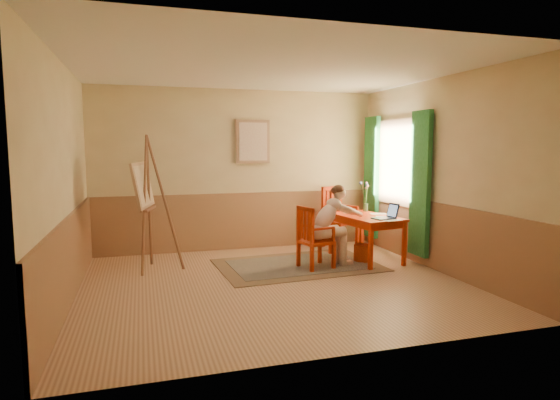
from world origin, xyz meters
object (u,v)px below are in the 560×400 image
object	(u,v)px
chair_back	(338,217)
easel	(146,191)
figure	(330,222)
table	(366,221)
laptop	(387,216)
chair_left	(313,238)

from	to	relation	value
chair_back	easel	size ratio (longest dim) A/B	0.55
figure	easel	xyz separation A→B (m)	(-2.65, 0.60, 0.49)
table	figure	xyz separation A→B (m)	(-0.71, -0.22, 0.05)
chair_back	figure	distance (m)	1.46
easel	laptop	bearing A→B (deg)	-12.05
table	easel	world-z (taller)	easel
table	figure	distance (m)	0.74
table	figure	bearing A→B (deg)	-163.14
table	chair_left	xyz separation A→B (m)	(-1.00, -0.27, -0.16)
easel	table	bearing A→B (deg)	-6.52
laptop	figure	bearing A→B (deg)	170.10
table	chair_left	world-z (taller)	chair_left
chair_back	figure	size ratio (longest dim) A/B	0.88
table	chair_back	xyz separation A→B (m)	(-0.01, 1.07, -0.08)
chair_left	figure	xyz separation A→B (m)	(0.29, 0.05, 0.21)
chair_left	laptop	distance (m)	1.19
figure	chair_back	bearing A→B (deg)	61.49
table	laptop	world-z (taller)	laptop
chair_back	figure	bearing A→B (deg)	-118.51
chair_back	laptop	distance (m)	1.46
laptop	chair_left	bearing A→B (deg)	175.21
figure	laptop	bearing A→B (deg)	-9.90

